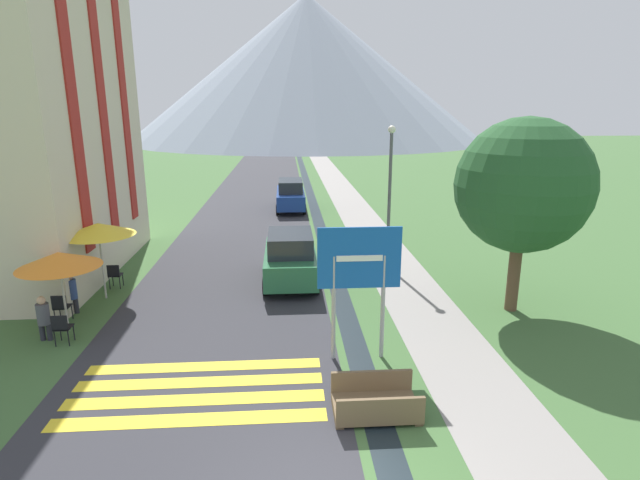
% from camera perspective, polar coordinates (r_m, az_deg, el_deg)
% --- Properties ---
extents(ground_plane, '(160.00, 160.00, 0.00)m').
position_cam_1_polar(ground_plane, '(27.14, -2.77, 2.23)').
color(ground_plane, '#3D6033').
extents(road, '(6.40, 60.00, 0.01)m').
position_cam_1_polar(road, '(37.01, -7.01, 5.56)').
color(road, '#2D2D33').
rests_on(road, ground_plane).
extents(footpath, '(2.20, 60.00, 0.01)m').
position_cam_1_polar(footpath, '(37.19, 2.47, 5.70)').
color(footpath, gray).
rests_on(footpath, ground_plane).
extents(drainage_channel, '(0.60, 60.00, 0.00)m').
position_cam_1_polar(drainage_channel, '(37.00, -1.25, 5.66)').
color(drainage_channel, black).
rests_on(drainage_channel, ground_plane).
extents(crosswalk_marking, '(5.44, 2.54, 0.01)m').
position_cam_1_polar(crosswalk_marking, '(11.59, -13.78, -16.39)').
color(crosswalk_marking, yellow).
rests_on(crosswalk_marking, ground_plane).
extents(mountain_distant, '(63.65, 63.65, 25.15)m').
position_cam_1_polar(mountain_distant, '(94.91, -1.52, 18.90)').
color(mountain_distant, gray).
rests_on(mountain_distant, ground_plane).
extents(hotel_building, '(5.54, 9.60, 11.73)m').
position_cam_1_polar(hotel_building, '(20.50, -30.60, 13.92)').
color(hotel_building, beige).
rests_on(hotel_building, ground_plane).
extents(road_sign, '(1.97, 0.11, 3.30)m').
position_cam_1_polar(road_sign, '(11.74, 4.49, -3.58)').
color(road_sign, '#9E9EA3').
rests_on(road_sign, ground_plane).
extents(footbridge, '(1.70, 1.10, 0.65)m').
position_cam_1_polar(footbridge, '(10.55, 6.38, -18.02)').
color(footbridge, brown).
rests_on(footbridge, ground_plane).
extents(parked_car_near, '(1.86, 3.94, 1.82)m').
position_cam_1_polar(parked_car_near, '(17.35, -3.40, -2.00)').
color(parked_car_near, '#28663D').
rests_on(parked_car_near, ground_plane).
extents(parked_car_far, '(1.72, 4.60, 1.82)m').
position_cam_1_polar(parked_car_far, '(29.90, -3.39, 5.19)').
color(parked_car_far, navy).
rests_on(parked_car_far, ground_plane).
extents(cafe_chair_far_right, '(0.40, 0.40, 0.85)m').
position_cam_1_polar(cafe_chair_far_right, '(18.23, -22.42, -3.60)').
color(cafe_chair_far_right, black).
rests_on(cafe_chair_far_right, ground_plane).
extents(cafe_chair_near_right, '(0.40, 0.40, 0.85)m').
position_cam_1_polar(cafe_chair_near_right, '(16.02, -27.49, -6.69)').
color(cafe_chair_near_right, black).
rests_on(cafe_chair_near_right, ground_plane).
extents(cafe_chair_nearest, '(0.40, 0.40, 0.85)m').
position_cam_1_polar(cafe_chair_nearest, '(14.57, -27.43, -8.76)').
color(cafe_chair_nearest, black).
rests_on(cafe_chair_nearest, ground_plane).
extents(cafe_umbrella_front_orange, '(2.16, 2.16, 2.25)m').
position_cam_1_polar(cafe_umbrella_front_orange, '(14.94, -27.69, -2.01)').
color(cafe_umbrella_front_orange, '#B7B2A8').
rests_on(cafe_umbrella_front_orange, ground_plane).
extents(cafe_umbrella_middle_yellow, '(2.22, 2.22, 2.48)m').
position_cam_1_polar(cafe_umbrella_middle_yellow, '(16.96, -24.01, 1.13)').
color(cafe_umbrella_middle_yellow, '#B7B2A8').
rests_on(cafe_umbrella_middle_yellow, ground_plane).
extents(person_seated_far, '(0.32, 0.32, 1.23)m').
position_cam_1_polar(person_seated_far, '(15.00, -29.06, -7.61)').
color(person_seated_far, '#282833').
rests_on(person_seated_far, ground_plane).
extents(person_seated_near, '(0.32, 0.32, 1.26)m').
position_cam_1_polar(person_seated_near, '(16.54, -26.56, -5.24)').
color(person_seated_near, '#282833').
rests_on(person_seated_near, ground_plane).
extents(streetlamp, '(0.28, 0.28, 5.32)m').
position_cam_1_polar(streetlamp, '(18.71, 7.98, 6.16)').
color(streetlamp, '#515156').
rests_on(streetlamp, ground_plane).
extents(tree_by_path, '(3.87, 3.87, 5.73)m').
position_cam_1_polar(tree_by_path, '(15.42, 22.21, 5.75)').
color(tree_by_path, brown).
rests_on(tree_by_path, ground_plane).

